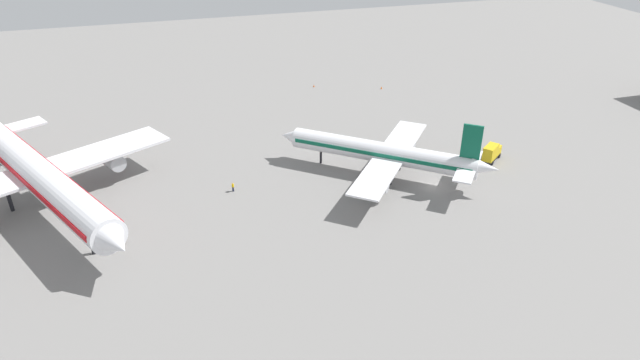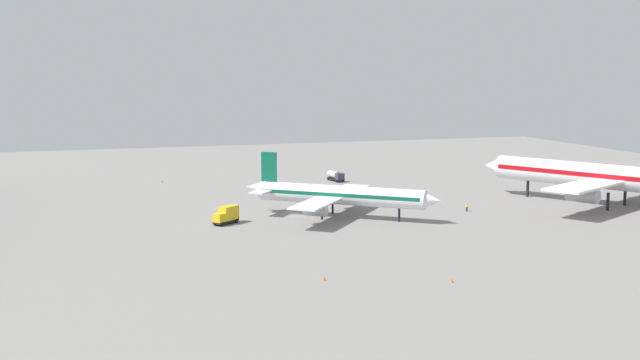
# 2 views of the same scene
# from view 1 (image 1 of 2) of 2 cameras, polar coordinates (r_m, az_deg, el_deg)

# --- Properties ---
(ground) EXTENTS (288.00, 288.00, 0.00)m
(ground) POSITION_cam_1_polar(r_m,az_deg,el_deg) (98.43, 11.48, -0.68)
(ground) COLOR gray
(airplane_at_gate) EXTENTS (29.56, 33.45, 12.26)m
(airplane_at_gate) POSITION_cam_1_polar(r_m,az_deg,el_deg) (98.93, 6.67, 2.81)
(airplane_at_gate) COLOR white
(airplane_at_gate) RESTS_ON ground
(airplane_taxiing) EXTENTS (52.31, 43.64, 17.34)m
(airplane_taxiing) POSITION_cam_1_polar(r_m,az_deg,el_deg) (97.97, -27.24, 0.51)
(airplane_taxiing) COLOR white
(airplane_taxiing) RESTS_ON ground
(catering_truck) EXTENTS (4.96, 5.58, 3.30)m
(catering_truck) POSITION_cam_1_polar(r_m,az_deg,el_deg) (109.70, 17.35, 2.75)
(catering_truck) COLOR black
(catering_truck) RESTS_ON ground
(ground_crew_worker) EXTENTS (0.58, 0.42, 1.67)m
(ground_crew_worker) POSITION_cam_1_polar(r_m,az_deg,el_deg) (95.87, -9.01, -0.71)
(ground_crew_worker) COLOR #1E2338
(ground_crew_worker) RESTS_ON ground
(safety_cone_near_gate) EXTENTS (0.44, 0.44, 0.60)m
(safety_cone_near_gate) POSITION_cam_1_polar(r_m,az_deg,el_deg) (144.25, -0.64, 9.74)
(safety_cone_near_gate) COLOR #EA590C
(safety_cone_near_gate) RESTS_ON ground
(safety_cone_mid_apron) EXTENTS (0.44, 0.44, 0.60)m
(safety_cone_mid_apron) POSITION_cam_1_polar(r_m,az_deg,el_deg) (143.62, 6.39, 9.47)
(safety_cone_mid_apron) COLOR #EA590C
(safety_cone_mid_apron) RESTS_ON ground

